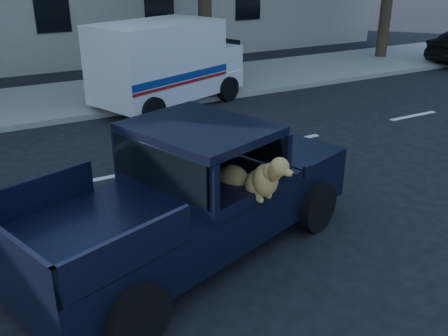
% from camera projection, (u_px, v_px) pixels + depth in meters
% --- Properties ---
extents(ground, '(120.00, 120.00, 0.00)m').
position_uv_depth(ground, '(199.00, 262.00, 6.88)').
color(ground, black).
rests_on(ground, ground).
extents(far_sidewalk, '(60.00, 4.00, 0.15)m').
position_uv_depth(far_sidewalk, '(57.00, 101.00, 14.26)').
color(far_sidewalk, gray).
rests_on(far_sidewalk, ground).
extents(lane_stripes, '(21.60, 0.14, 0.01)m').
position_uv_depth(lane_stripes, '(213.00, 156.00, 10.51)').
color(lane_stripes, silver).
rests_on(lane_stripes, ground).
extents(pickup_truck, '(5.45, 3.47, 1.82)m').
position_uv_depth(pickup_truck, '(185.00, 214.00, 6.88)').
color(pickup_truck, black).
rests_on(pickup_truck, ground).
extents(mail_truck, '(4.65, 3.35, 2.32)m').
position_uv_depth(mail_truck, '(166.00, 70.00, 13.68)').
color(mail_truck, silver).
rests_on(mail_truck, ground).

